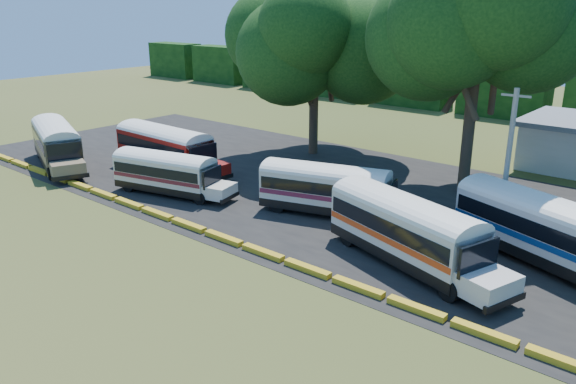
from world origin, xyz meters
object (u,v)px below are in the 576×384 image
Objects in this scene: bus_cream_west at (167,171)px; bus_white_red at (407,227)px; bus_beige at (56,141)px; tree_west at (315,34)px; bus_red at (166,146)px.

bus_white_red is (18.24, 0.72, 0.32)m from bus_cream_west.
tree_west is (13.67, 16.72, 8.23)m from bus_beige.
tree_west reaches higher than bus_white_red.
bus_cream_west is 0.63× the size of tree_west.
bus_cream_west is 0.84× the size of bus_white_red.
bus_beige is 0.75× the size of tree_west.
bus_white_red is at bearing -11.44° from bus_cream_west.
bus_white_red is (22.79, -2.81, -0.07)m from bus_red.
bus_beige is at bearing -149.32° from bus_red.
bus_cream_west is (4.56, -3.52, -0.39)m from bus_red.
bus_cream_west is at bearing -93.08° from tree_west.
tree_west is at bearing 71.85° from bus_beige.
bus_white_red is at bearing 24.53° from bus_beige.
bus_white_red is (31.07, 1.85, -0.06)m from bus_beige.
bus_beige is at bearing -129.27° from tree_west.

